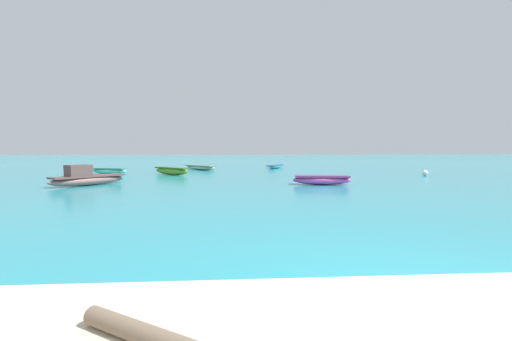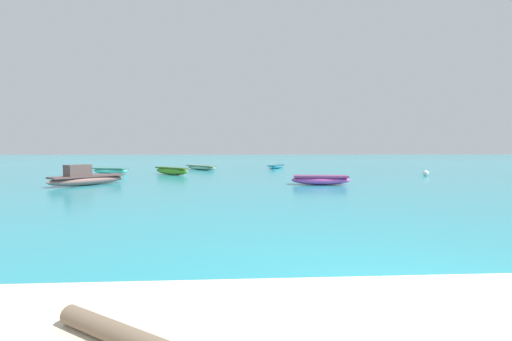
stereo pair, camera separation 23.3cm
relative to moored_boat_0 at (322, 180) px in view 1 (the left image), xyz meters
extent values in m
plane|color=teal|center=(-1.86, -12.70, -0.24)|extent=(240.00, 240.00, 0.00)
ellipsoid|color=#D34FAF|center=(0.00, 0.00, -0.02)|extent=(2.78, 1.27, 0.43)
cube|color=#80386D|center=(0.00, 0.00, 0.15)|extent=(2.57, 1.20, 0.08)
ellipsoid|color=#97CBA5|center=(-6.74, 12.37, -0.05)|extent=(3.03, 3.34, 0.38)
cube|color=slate|center=(-6.74, 12.37, 0.10)|extent=(2.81, 3.10, 0.08)
ellipsoid|color=#5ED1B8|center=(-12.36, 7.92, -0.04)|extent=(2.71, 1.60, 0.41)
cube|color=#407F72|center=(-12.36, 7.92, 0.13)|extent=(2.50, 1.50, 0.08)
ellipsoid|color=teal|center=(-0.37, 14.35, -0.09)|extent=(2.00, 3.31, 0.31)
cube|color=#276170|center=(-0.37, 14.35, 0.03)|extent=(1.87, 3.06, 0.08)
ellipsoid|color=#589724|center=(-8.10, 6.87, 0.00)|extent=(2.69, 2.59, 0.49)
cube|color=#3D6020|center=(-8.10, 6.87, 0.21)|extent=(2.49, 2.40, 0.08)
ellipsoid|color=#96635E|center=(-10.71, 0.49, -0.02)|extent=(2.84, 3.21, 0.45)
cube|color=brown|center=(-10.71, 0.49, 0.17)|extent=(2.63, 2.97, 0.08)
cube|color=brown|center=(-10.99, 0.15, 0.46)|extent=(1.14, 1.18, 0.50)
sphere|color=white|center=(7.79, 4.83, -0.06)|extent=(0.36, 0.36, 0.36)
camera|label=1|loc=(-4.13, -15.55, 1.36)|focal=24.00mm
camera|label=2|loc=(-3.89, -15.56, 1.36)|focal=24.00mm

